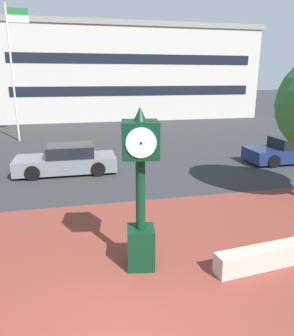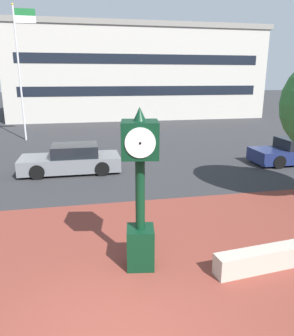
{
  "view_description": "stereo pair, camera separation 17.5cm",
  "coord_description": "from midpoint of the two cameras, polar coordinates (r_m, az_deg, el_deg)",
  "views": [
    {
      "loc": [
        -0.54,
        -4.31,
        4.21
      ],
      "look_at": [
        1.0,
        2.43,
        2.27
      ],
      "focal_mm": 34.63,
      "sensor_mm": 36.0,
      "label": 1
    },
    {
      "loc": [
        -0.37,
        -4.35,
        4.21
      ],
      "look_at": [
        1.0,
        2.43,
        2.27
      ],
      "focal_mm": 34.63,
      "sensor_mm": 36.0,
      "label": 2
    }
  ],
  "objects": [
    {
      "name": "planter_wall",
      "position": [
        8.32,
        22.74,
        -14.11
      ],
      "size": [
        3.22,
        0.74,
        0.5
      ],
      "primitive_type": "cube",
      "rotation": [
        0.0,
        0.0,
        0.11
      ],
      "color": "#ADA393",
      "rests_on": "ground"
    },
    {
      "name": "civic_building",
      "position": [
        38.73,
        -2.33,
        16.35
      ],
      "size": [
        26.6,
        12.82,
        9.36
      ],
      "color": "#B2ADA3",
      "rests_on": "ground"
    },
    {
      "name": "flagpole_primary",
      "position": [
        23.77,
        -21.17,
        16.55
      ],
      "size": [
        1.4,
        0.14,
        8.7
      ],
      "color": "silver",
      "rests_on": "ground"
    },
    {
      "name": "car_street_far",
      "position": [
        15.2,
        -12.81,
        1.4
      ],
      "size": [
        4.46,
        1.96,
        1.28
      ],
      "rotation": [
        0.0,
        0.0,
        1.57
      ],
      "color": "slate",
      "rests_on": "ground"
    },
    {
      "name": "street_clock",
      "position": [
        7.0,
        -0.51,
        -3.49
      ],
      "size": [
        0.87,
        0.91,
        3.64
      ],
      "rotation": [
        0.0,
        0.0,
        -0.16
      ],
      "color": "black",
      "rests_on": "ground"
    },
    {
      "name": "plaza_brick_paving",
      "position": [
        6.89,
        -5.67,
        -22.09
      ],
      "size": [
        44.0,
        10.21,
        0.01
      ],
      "primitive_type": "cube",
      "color": "brown",
      "rests_on": "ground"
    }
  ]
}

